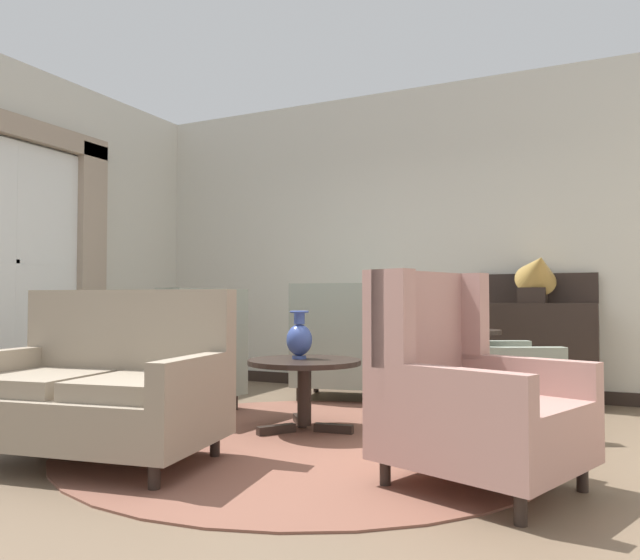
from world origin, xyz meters
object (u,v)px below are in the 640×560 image
(armchair_near_sideboard, at_px, (474,368))
(armchair_back_corner, at_px, (340,351))
(coffee_table, at_px, (304,374))
(settee, at_px, (100,391))
(armchair_foreground_right, at_px, (182,362))
(gramophone, at_px, (537,273))
(porcelain_vase, at_px, (299,338))
(side_table, at_px, (468,368))
(armchair_beside_settee, at_px, (466,397))
(sideboard, at_px, (533,346))

(armchair_near_sideboard, bearing_deg, armchair_back_corner, 33.94)
(coffee_table, xyz_separation_m, settee, (-0.72, -1.22, -0.00))
(armchair_foreground_right, distance_m, gramophone, 3.20)
(settee, height_order, armchair_foreground_right, armchair_foreground_right)
(coffee_table, bearing_deg, armchair_back_corner, 103.39)
(settee, height_order, gramophone, gramophone)
(porcelain_vase, xyz_separation_m, armchair_near_sideboard, (1.13, 0.58, -0.22))
(settee, distance_m, armchair_foreground_right, 1.48)
(armchair_near_sideboard, relative_size, armchair_foreground_right, 1.07)
(coffee_table, xyz_separation_m, side_table, (1.02, 0.68, 0.02))
(porcelain_vase, distance_m, settee, 1.43)
(armchair_foreground_right, height_order, armchair_back_corner, armchair_back_corner)
(coffee_table, height_order, armchair_beside_settee, armchair_beside_settee)
(armchair_beside_settee, bearing_deg, armchair_foreground_right, 89.74)
(coffee_table, relative_size, settee, 0.53)
(sideboard, bearing_deg, armchair_beside_settee, -90.78)
(settee, bearing_deg, gramophone, 46.26)
(sideboard, relative_size, gramophone, 2.11)
(armchair_back_corner, distance_m, sideboard, 1.77)
(armchair_beside_settee, height_order, gramophone, gramophone)
(porcelain_vase, xyz_separation_m, armchair_beside_settee, (1.36, -0.77, -0.22))
(armchair_beside_settee, bearing_deg, armchair_back_corner, 57.25)
(settee, xyz_separation_m, armchair_foreground_right, (-0.51, 1.39, 0.02))
(coffee_table, xyz_separation_m, sideboard, (1.35, 1.93, 0.11))
(armchair_near_sideboard, distance_m, armchair_foreground_right, 2.35)
(coffee_table, height_order, sideboard, sideboard)
(armchair_foreground_right, height_order, gramophone, gramophone)
(armchair_back_corner, bearing_deg, settee, 69.93)
(settee, bearing_deg, armchair_back_corner, 72.50)
(settee, xyz_separation_m, sideboard, (2.07, 3.15, 0.11))
(armchair_beside_settee, distance_m, armchair_back_corner, 2.70)
(settee, bearing_deg, sideboard, 47.70)
(armchair_back_corner, bearing_deg, porcelain_vase, 89.92)
(armchair_back_corner, distance_m, gramophone, 1.93)
(coffee_table, relative_size, armchair_beside_settee, 0.74)
(armchair_beside_settee, bearing_deg, settee, 122.69)
(armchair_beside_settee, bearing_deg, sideboard, 18.99)
(sideboard, bearing_deg, settee, -123.26)
(porcelain_vase, xyz_separation_m, sideboard, (1.40, 1.91, -0.14))
(settee, distance_m, armchair_beside_settee, 2.08)
(side_table, bearing_deg, armchair_foreground_right, -167.27)
(armchair_foreground_right, distance_m, armchair_back_corner, 1.51)
(porcelain_vase, distance_m, armchair_beside_settee, 1.58)
(porcelain_vase, bearing_deg, armchair_near_sideboard, 27.24)
(armchair_foreground_right, xyz_separation_m, armchair_beside_settee, (2.54, -0.93, 0.02))
(porcelain_vase, relative_size, settee, 0.23)
(armchair_near_sideboard, xyz_separation_m, armchair_back_corner, (-1.41, 0.78, 0.01))
(settee, relative_size, armchair_foreground_right, 1.48)
(settee, relative_size, armchair_near_sideboard, 1.38)
(porcelain_vase, xyz_separation_m, armchair_foreground_right, (-1.18, 0.15, -0.24))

